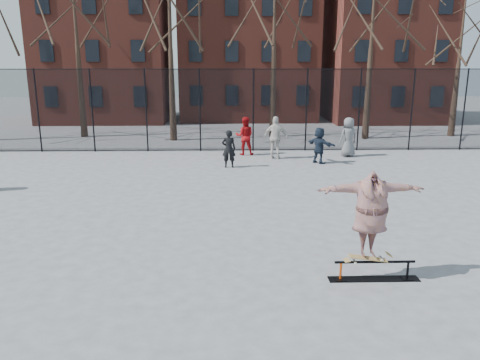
{
  "coord_description": "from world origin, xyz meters",
  "views": [
    {
      "loc": [
        -0.02,
        -9.86,
        4.29
      ],
      "look_at": [
        0.26,
        1.5,
        1.41
      ],
      "focal_mm": 35.0,
      "sensor_mm": 36.0,
      "label": 1
    }
  ],
  "objects_px": {
    "bystander_white": "(276,138)",
    "bystander_red": "(245,136)",
    "skater": "(371,215)",
    "skateboard": "(368,259)",
    "bystander_navy": "(319,145)",
    "skate_rail": "(374,272)",
    "bystander_extra": "(348,137)",
    "bystander_black": "(229,149)"
  },
  "relations": [
    {
      "from": "bystander_red",
      "to": "bystander_extra",
      "type": "xyz_separation_m",
      "value": [
        4.79,
        -0.54,
        0.01
      ]
    },
    {
      "from": "skate_rail",
      "to": "bystander_navy",
      "type": "relative_size",
      "value": 1.17
    },
    {
      "from": "skateboard",
      "to": "bystander_white",
      "type": "distance_m",
      "value": 12.3
    },
    {
      "from": "skater",
      "to": "bystander_black",
      "type": "height_order",
      "value": "skater"
    },
    {
      "from": "bystander_navy",
      "to": "skate_rail",
      "type": "bearing_deg",
      "value": 135.79
    },
    {
      "from": "skate_rail",
      "to": "bystander_white",
      "type": "relative_size",
      "value": 0.96
    },
    {
      "from": "skateboard",
      "to": "bystander_navy",
      "type": "distance_m",
      "value": 11.29
    },
    {
      "from": "skateboard",
      "to": "bystander_extra",
      "type": "relative_size",
      "value": 0.46
    },
    {
      "from": "skater",
      "to": "bystander_navy",
      "type": "bearing_deg",
      "value": 80.49
    },
    {
      "from": "bystander_red",
      "to": "skater",
      "type": "bearing_deg",
      "value": 101.01
    },
    {
      "from": "skateboard",
      "to": "bystander_red",
      "type": "distance_m",
      "value": 13.38
    },
    {
      "from": "bystander_red",
      "to": "bystander_white",
      "type": "relative_size",
      "value": 0.93
    },
    {
      "from": "bystander_extra",
      "to": "bystander_navy",
      "type": "bearing_deg",
      "value": 22.01
    },
    {
      "from": "skater",
      "to": "bystander_extra",
      "type": "relative_size",
      "value": 1.17
    },
    {
      "from": "bystander_white",
      "to": "bystander_extra",
      "type": "xyz_separation_m",
      "value": [
        3.42,
        0.41,
        -0.05
      ]
    },
    {
      "from": "skateboard",
      "to": "bystander_navy",
      "type": "height_order",
      "value": "bystander_navy"
    },
    {
      "from": "skater",
      "to": "bystander_black",
      "type": "relative_size",
      "value": 1.36
    },
    {
      "from": "skater",
      "to": "bystander_white",
      "type": "bearing_deg",
      "value": 89.34
    },
    {
      "from": "skateboard",
      "to": "skater",
      "type": "height_order",
      "value": "skater"
    },
    {
      "from": "skate_rail",
      "to": "bystander_extra",
      "type": "height_order",
      "value": "bystander_extra"
    },
    {
      "from": "skater",
      "to": "bystander_red",
      "type": "bearing_deg",
      "value": 94.99
    },
    {
      "from": "skater",
      "to": "bystander_extra",
      "type": "xyz_separation_m",
      "value": [
        2.77,
        12.69,
        -0.46
      ]
    },
    {
      "from": "bystander_red",
      "to": "bystander_white",
      "type": "bearing_deg",
      "value": 147.61
    },
    {
      "from": "skateboard",
      "to": "bystander_red",
      "type": "bearing_deg",
      "value": 98.66
    },
    {
      "from": "skater",
      "to": "bystander_white",
      "type": "distance_m",
      "value": 12.3
    },
    {
      "from": "skateboard",
      "to": "bystander_black",
      "type": "relative_size",
      "value": 0.53
    },
    {
      "from": "skate_rail",
      "to": "bystander_black",
      "type": "height_order",
      "value": "bystander_black"
    },
    {
      "from": "bystander_black",
      "to": "bystander_extra",
      "type": "height_order",
      "value": "bystander_extra"
    },
    {
      "from": "bystander_navy",
      "to": "bystander_extra",
      "type": "relative_size",
      "value": 0.86
    },
    {
      "from": "bystander_white",
      "to": "bystander_navy",
      "type": "height_order",
      "value": "bystander_white"
    },
    {
      "from": "bystander_black",
      "to": "skateboard",
      "type": "bearing_deg",
      "value": 106.8
    },
    {
      "from": "skater",
      "to": "bystander_black",
      "type": "distance_m",
      "value": 10.86
    },
    {
      "from": "skater",
      "to": "bystander_white",
      "type": "relative_size",
      "value": 1.11
    },
    {
      "from": "bystander_red",
      "to": "bystander_extra",
      "type": "bearing_deg",
      "value": 175.95
    },
    {
      "from": "skater",
      "to": "bystander_white",
      "type": "xyz_separation_m",
      "value": [
        -0.65,
        12.27,
        -0.41
      ]
    },
    {
      "from": "skateboard",
      "to": "skater",
      "type": "distance_m",
      "value": 0.92
    },
    {
      "from": "bystander_red",
      "to": "bystander_black",
      "type": "bearing_deg",
      "value": 76.84
    },
    {
      "from": "bystander_white",
      "to": "bystander_red",
      "type": "bearing_deg",
      "value": -21.92
    },
    {
      "from": "skateboard",
      "to": "bystander_extra",
      "type": "xyz_separation_m",
      "value": [
        2.77,
        12.69,
        0.46
      ]
    },
    {
      "from": "skateboard",
      "to": "bystander_white",
      "type": "bearing_deg",
      "value": 93.02
    },
    {
      "from": "skate_rail",
      "to": "skater",
      "type": "bearing_deg",
      "value": 180.0
    },
    {
      "from": "bystander_navy",
      "to": "bystander_white",
      "type": "bearing_deg",
      "value": 20.52
    }
  ]
}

